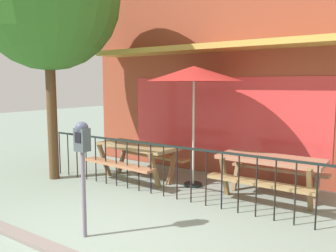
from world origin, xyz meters
TOP-DOWN VIEW (x-y plane):
  - ground at (0.00, 0.00)m, footprint 40.00×40.00m
  - pub_storefront at (0.00, 4.18)m, footprint 7.25×1.28m
  - patio_fence_front at (-0.00, 1.93)m, footprint 6.11×0.04m
  - picnic_table_left at (-1.24, 2.51)m, footprint 1.91×1.51m
  - picnic_table_right at (1.52, 2.83)m, footprint 1.81×1.38m
  - patio_umbrella at (-0.03, 2.81)m, footprint 1.94×1.94m
  - parking_meter_near at (-0.07, -0.04)m, footprint 0.18×0.17m

SIDE VIEW (x-z plane):
  - ground at x=0.00m, z-range 0.00..0.00m
  - picnic_table_left at x=-1.24m, z-range 0.21..1.01m
  - picnic_table_right at x=1.52m, z-range 0.21..1.01m
  - patio_fence_front at x=0.00m, z-range 0.18..1.15m
  - parking_meter_near at x=-0.07m, z-range 0.43..1.99m
  - patio_umbrella at x=-0.03m, z-range 1.03..3.43m
  - pub_storefront at x=0.00m, z-range -0.02..5.97m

